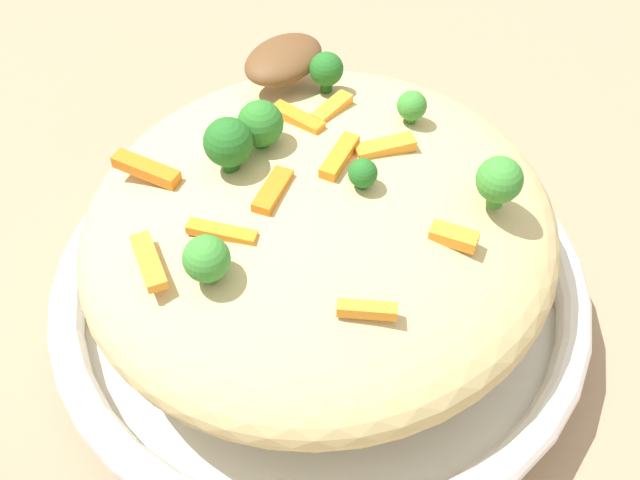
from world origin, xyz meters
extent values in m
plane|color=#9E7F60|center=(0.00, 0.00, 0.00)|extent=(2.40, 2.40, 0.00)
cylinder|color=white|center=(0.00, 0.00, 0.01)|extent=(0.31, 0.31, 0.03)
torus|color=white|center=(0.00, 0.00, 0.04)|extent=(0.34, 0.34, 0.02)
torus|color=black|center=(0.00, 0.00, 0.04)|extent=(0.33, 0.33, 0.00)
ellipsoid|color=#D1BA7A|center=(0.00, 0.00, 0.09)|extent=(0.28, 0.28, 0.09)
cube|color=orange|center=(-0.05, -0.07, 0.13)|extent=(0.02, 0.03, 0.01)
cube|color=orange|center=(0.01, -0.08, 0.13)|extent=(0.02, 0.03, 0.01)
cube|color=orange|center=(0.04, -0.01, 0.13)|extent=(0.04, 0.03, 0.01)
cube|color=orange|center=(-0.10, 0.03, 0.13)|extent=(0.03, 0.04, 0.01)
cube|color=orange|center=(0.02, 0.00, 0.14)|extent=(0.04, 0.02, 0.01)
cube|color=orange|center=(0.05, 0.03, 0.13)|extent=(0.03, 0.01, 0.01)
cube|color=orange|center=(-0.06, 0.08, 0.13)|extent=(0.02, 0.04, 0.01)
cube|color=orange|center=(-0.03, 0.01, 0.13)|extent=(0.03, 0.02, 0.01)
cube|color=orange|center=(0.03, 0.04, 0.13)|extent=(0.01, 0.03, 0.01)
cube|color=orange|center=(-0.06, 0.01, 0.13)|extent=(0.02, 0.04, 0.01)
cylinder|color=#205B1C|center=(0.07, 0.05, 0.13)|extent=(0.01, 0.01, 0.01)
sphere|color=#236B23|center=(0.07, 0.05, 0.14)|extent=(0.02, 0.02, 0.02)
cylinder|color=#296820|center=(0.00, 0.04, 0.13)|extent=(0.01, 0.01, 0.01)
sphere|color=#2D7A28|center=(0.00, 0.04, 0.15)|extent=(0.03, 0.03, 0.03)
cylinder|color=#377928|center=(0.08, -0.01, 0.13)|extent=(0.01, 0.01, 0.01)
sphere|color=#3D8E33|center=(0.08, -0.01, 0.14)|extent=(0.02, 0.02, 0.02)
cylinder|color=#205B1C|center=(-0.02, 0.04, 0.13)|extent=(0.01, 0.01, 0.01)
sphere|color=#236B23|center=(-0.02, 0.04, 0.15)|extent=(0.03, 0.03, 0.03)
cylinder|color=#377928|center=(0.05, -0.08, 0.13)|extent=(0.01, 0.01, 0.01)
sphere|color=#3D8E33|center=(0.05, -0.08, 0.14)|extent=(0.03, 0.03, 0.03)
cylinder|color=#377928|center=(-0.09, 0.00, 0.13)|extent=(0.01, 0.01, 0.01)
sphere|color=#3D8E33|center=(-0.09, 0.00, 0.14)|extent=(0.02, 0.02, 0.02)
cylinder|color=#205B1C|center=(0.01, -0.02, 0.13)|extent=(0.01, 0.01, 0.00)
sphere|color=#236B23|center=(0.01, -0.02, 0.14)|extent=(0.02, 0.02, 0.02)
ellipsoid|color=brown|center=(0.06, 0.08, 0.14)|extent=(0.06, 0.04, 0.02)
camera|label=1|loc=(-0.24, -0.21, 0.44)|focal=45.66mm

